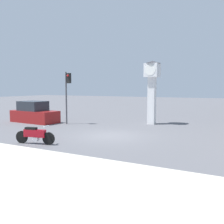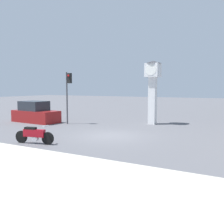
{
  "view_description": "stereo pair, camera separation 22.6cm",
  "coord_description": "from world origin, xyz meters",
  "px_view_note": "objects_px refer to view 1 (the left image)",
  "views": [
    {
      "loc": [
        7.1,
        -13.38,
        2.97
      ],
      "look_at": [
        -0.56,
        1.26,
        1.33
      ],
      "focal_mm": 40.0,
      "sensor_mm": 36.0,
      "label": 1
    },
    {
      "loc": [
        7.3,
        -13.27,
        2.97
      ],
      "look_at": [
        -0.56,
        1.26,
        1.33
      ],
      "focal_mm": 40.0,
      "sensor_mm": 36.0,
      "label": 2
    }
  ],
  "objects_px": {
    "clock_tower": "(152,83)",
    "motorcycle": "(35,135)",
    "traffic_light": "(68,88)",
    "parked_car": "(34,113)"
  },
  "relations": [
    {
      "from": "parked_car",
      "to": "clock_tower",
      "type": "bearing_deg",
      "value": 24.96
    },
    {
      "from": "parked_car",
      "to": "traffic_light",
      "type": "bearing_deg",
      "value": 11.5
    },
    {
      "from": "clock_tower",
      "to": "motorcycle",
      "type": "bearing_deg",
      "value": -107.75
    },
    {
      "from": "motorcycle",
      "to": "clock_tower",
      "type": "relative_size",
      "value": 0.44
    },
    {
      "from": "motorcycle",
      "to": "clock_tower",
      "type": "xyz_separation_m",
      "value": [
        3.11,
        9.71,
        2.87
      ]
    },
    {
      "from": "clock_tower",
      "to": "traffic_light",
      "type": "height_order",
      "value": "clock_tower"
    },
    {
      "from": "clock_tower",
      "to": "parked_car",
      "type": "height_order",
      "value": "clock_tower"
    },
    {
      "from": "clock_tower",
      "to": "traffic_light",
      "type": "relative_size",
      "value": 1.21
    },
    {
      "from": "traffic_light",
      "to": "parked_car",
      "type": "relative_size",
      "value": 0.97
    },
    {
      "from": "clock_tower",
      "to": "traffic_light",
      "type": "xyz_separation_m",
      "value": [
        -5.98,
        -3.17,
        -0.47
      ]
    }
  ]
}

